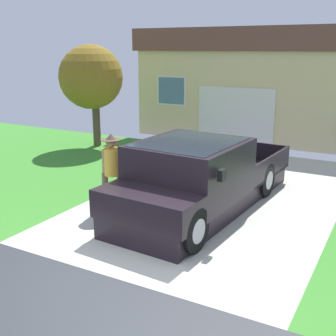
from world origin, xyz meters
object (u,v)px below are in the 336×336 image
(pickup_truck, at_px, (196,180))
(front_yard_tree, at_px, (91,78))
(person_with_hat, at_px, (112,165))
(handbag, at_px, (114,206))
(house_with_garage, at_px, (273,81))

(pickup_truck, relative_size, front_yard_tree, 1.57)
(pickup_truck, xyz_separation_m, front_yard_tree, (-5.84, 3.96, 1.68))
(person_with_hat, bearing_deg, handbag, -58.10)
(pickup_truck, height_order, handbag, pickup_truck)
(person_with_hat, relative_size, front_yard_tree, 0.48)
(person_with_hat, xyz_separation_m, handbag, (0.14, -0.18, -0.85))
(handbag, relative_size, house_with_garage, 0.05)
(pickup_truck, bearing_deg, house_with_garage, -79.25)
(pickup_truck, bearing_deg, front_yard_tree, -30.39)
(pickup_truck, xyz_separation_m, house_with_garage, (-1.21, 9.86, 1.36))
(pickup_truck, height_order, person_with_hat, person_with_hat)
(person_with_hat, height_order, handbag, person_with_hat)
(handbag, distance_m, house_with_garage, 10.92)
(person_with_hat, relative_size, handbag, 3.90)
(house_with_garage, bearing_deg, pickup_truck, -83.02)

